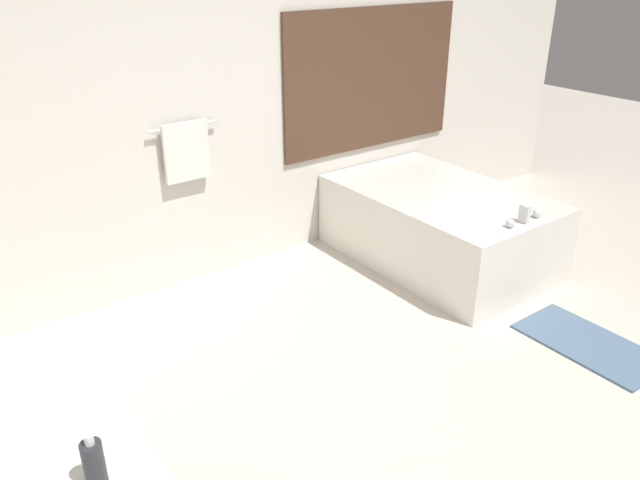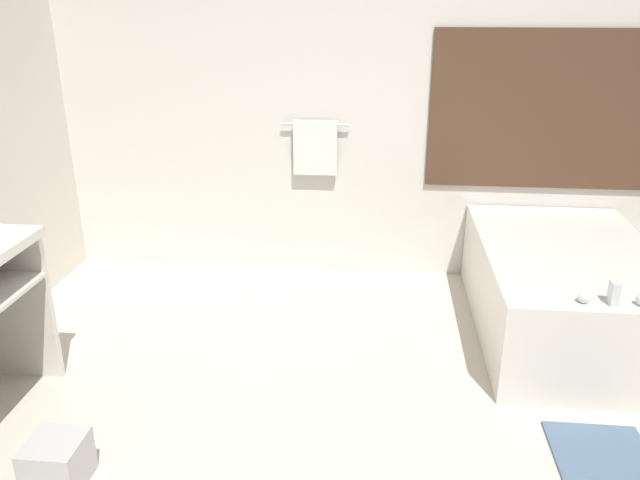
{
  "view_description": "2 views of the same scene",
  "coord_description": "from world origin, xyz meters",
  "views": [
    {
      "loc": [
        -1.97,
        -1.62,
        2.22
      ],
      "look_at": [
        -0.23,
        0.74,
        0.84
      ],
      "focal_mm": 35.0,
      "sensor_mm": 36.0,
      "label": 1
    },
    {
      "loc": [
        0.18,
        -2.31,
        2.01
      ],
      "look_at": [
        -0.14,
        0.86,
        0.77
      ],
      "focal_mm": 35.0,
      "sensor_mm": 36.0,
      "label": 2
    }
  ],
  "objects": [
    {
      "name": "soap_dispenser",
      "position": [
        -1.72,
        -0.26,
        0.97
      ],
      "size": [
        0.06,
        0.06,
        0.17
      ],
      "color": "#28282D",
      "rests_on": "vanity_counter"
    },
    {
      "name": "ground_plane",
      "position": [
        0.0,
        0.0,
        0.0
      ],
      "size": [
        16.0,
        16.0,
        0.0
      ],
      "primitive_type": "plane",
      "color": "beige",
      "rests_on": "ground"
    },
    {
      "name": "bathtub",
      "position": [
        1.36,
        1.35,
        0.31
      ],
      "size": [
        1.06,
        1.67,
        0.69
      ],
      "color": "silver",
      "rests_on": "ground_plane"
    },
    {
      "name": "wall_back_with_blinds",
      "position": [
        0.05,
        2.23,
        1.35
      ],
      "size": [
        7.4,
        0.13,
        2.7
      ],
      "color": "silver",
      "rests_on": "ground_plane"
    },
    {
      "name": "bath_mat",
      "position": [
        1.26,
        -0.03,
        0.01
      ],
      "size": [
        0.45,
        0.83,
        0.02
      ],
      "color": "slate",
      "rests_on": "ground_plane"
    }
  ]
}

